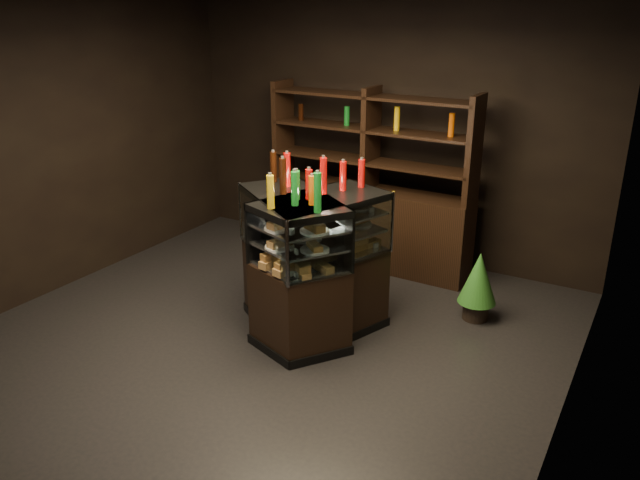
% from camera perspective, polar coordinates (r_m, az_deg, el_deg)
% --- Properties ---
extents(ground, '(5.00, 5.00, 0.00)m').
position_cam_1_polar(ground, '(5.68, -5.07, -9.01)').
color(ground, black).
rests_on(ground, ground).
extents(room_shell, '(5.02, 5.02, 3.01)m').
position_cam_1_polar(room_shell, '(5.00, -5.78, 10.65)').
color(room_shell, black).
rests_on(room_shell, ground).
extents(display_case, '(1.37, 1.32, 1.30)m').
position_cam_1_polar(display_case, '(5.56, -1.16, -4.46)').
color(display_case, black).
rests_on(display_case, ground).
extents(food_display, '(1.01, 1.12, 0.41)m').
position_cam_1_polar(food_display, '(5.35, -1.21, 0.71)').
color(food_display, '#BA7F42').
rests_on(food_display, display_case).
extents(bottles_top, '(0.85, 0.98, 0.30)m').
position_cam_1_polar(bottles_top, '(5.22, -1.24, 5.46)').
color(bottles_top, silver).
rests_on(bottles_top, display_case).
extents(potted_conifer, '(0.36, 0.36, 0.77)m').
position_cam_1_polar(potted_conifer, '(5.99, 14.31, -3.27)').
color(potted_conifer, black).
rests_on(potted_conifer, ground).
extents(back_shelving, '(2.36, 0.48, 2.00)m').
position_cam_1_polar(back_shelving, '(7.05, 4.46, 2.49)').
color(back_shelving, black).
rests_on(back_shelving, ground).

